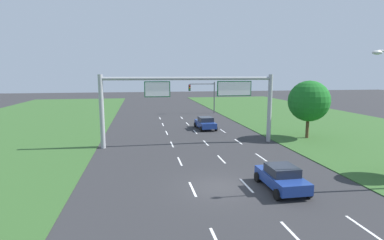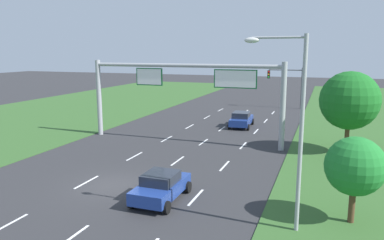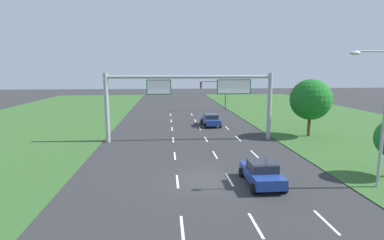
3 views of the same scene
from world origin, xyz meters
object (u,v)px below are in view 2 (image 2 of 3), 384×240
roadside_tree_near (355,166)px  car_lead_silver (161,186)px  car_near_red (241,119)px  street_lamp (293,117)px  sign_gantry (186,86)px  traffic_light_mast (287,80)px  roadside_tree_mid (350,101)px

roadside_tree_near → car_lead_silver: bearing=-177.1°
car_lead_silver → roadside_tree_near: roadside_tree_near is taller
car_near_red → street_lamp: size_ratio=0.52×
car_lead_silver → sign_gantry: size_ratio=0.23×
sign_gantry → roadside_tree_near: sign_gantry is taller
traffic_light_mast → street_lamp: bearing=-83.9°
car_near_red → traffic_light_mast: 15.64m
car_near_red → traffic_light_mast: bearing=76.0°
car_lead_silver → sign_gantry: sign_gantry is taller
car_near_red → sign_gantry: (-3.09, -8.08, 4.09)m
car_lead_silver → street_lamp: (6.66, -1.19, 4.31)m
street_lamp → roadside_tree_mid: size_ratio=1.34×
traffic_light_mast → roadside_tree_near: 35.82m
car_lead_silver → sign_gantry: (-3.35, 12.56, 4.12)m
street_lamp → roadside_tree_mid: (2.94, 14.46, -0.96)m
traffic_light_mast → roadside_tree_mid: roadside_tree_mid is taller
car_lead_silver → roadside_tree_near: (9.33, 0.48, 1.95)m
traffic_light_mast → sign_gantry: bearing=-104.8°
car_near_red → street_lamp: street_lamp is taller
sign_gantry → traffic_light_mast: sign_gantry is taller
roadside_tree_mid → street_lamp: bearing=-101.5°
sign_gantry → traffic_light_mast: 23.93m
sign_gantry → roadside_tree_mid: bearing=3.2°
roadside_tree_near → roadside_tree_mid: size_ratio=0.64×
car_near_red → sign_gantry: size_ratio=0.25×
car_near_red → street_lamp: bearing=-75.2°
street_lamp → roadside_tree_near: (2.68, 1.67, -2.36)m
car_near_red → car_lead_silver: car_near_red is taller
sign_gantry → street_lamp: 17.00m
traffic_light_mast → street_lamp: (3.91, -36.86, 1.21)m
car_near_red → roadside_tree_mid: bearing=-39.5°
car_lead_silver → traffic_light_mast: 35.91m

